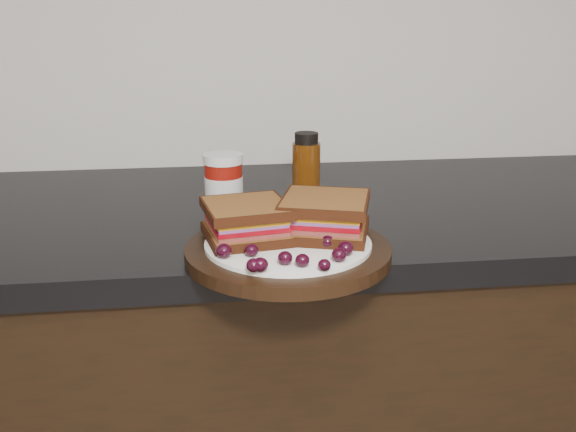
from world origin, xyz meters
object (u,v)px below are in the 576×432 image
Objects in this scene: condiment_jar at (224,183)px; oil_bottle at (306,171)px; plate at (288,252)px; sandwich_left at (247,221)px.

oil_bottle is (0.14, -0.00, 0.02)m from condiment_jar.
oil_bottle is (0.06, 0.22, 0.06)m from plate.
condiment_jar is (-0.08, 0.23, 0.04)m from plate.
condiment_jar is at bearing 86.86° from sandwich_left.
condiment_jar is 0.14m from oil_bottle.
oil_bottle reaches higher than condiment_jar.
sandwich_left is 0.23m from oil_bottle.
oil_bottle is at bearing -0.98° from condiment_jar.
sandwich_left is 0.21m from condiment_jar.
sandwich_left is at bearing 161.13° from plate.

